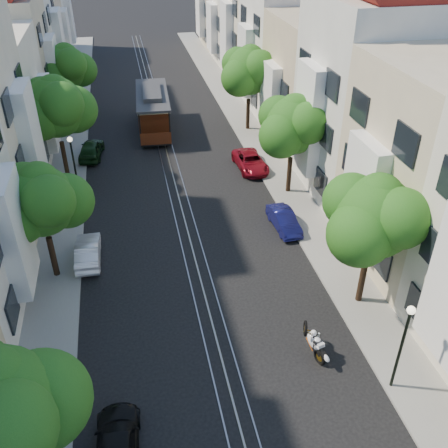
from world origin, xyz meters
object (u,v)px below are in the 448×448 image
tree_e_b (375,219)px  tree_e_d (250,72)px  lamp_west (73,158)px  parked_car_w_far (91,149)px  parked_car_w_mid (88,251)px  tree_w_c (56,108)px  parked_car_w_near (117,445)px  tree_w_d (67,68)px  cable_car (153,108)px  parked_car_e_mid (284,220)px  sportbike_rider (314,342)px  parked_car_e_far (250,162)px  lamp_east (404,336)px  tree_e_c (294,127)px  tree_w_b (42,203)px

tree_e_b → tree_e_d: bearing=90.0°
lamp_west → parked_car_w_far: (0.70, 6.17, -2.19)m
tree_e_d → parked_car_w_mid: 20.93m
tree_w_c → parked_car_w_near: (2.74, -21.70, -4.52)m
tree_w_c → tree_w_d: size_ratio=1.09×
cable_car → parked_car_e_mid: 17.80m
tree_e_b → sportbike_rider: tree_e_b is taller
tree_w_c → parked_car_e_far: 13.56m
tree_e_d → parked_car_w_near: 30.37m
parked_car_w_mid → tree_w_d: bearing=-85.2°
lamp_east → parked_car_e_mid: bearing=93.4°
lamp_west → tree_e_d: bearing=33.5°
lamp_west → cable_car: 12.08m
tree_w_c → parked_car_w_far: size_ratio=1.86×
tree_e_d → lamp_west: bearing=-146.5°
parked_car_w_near → tree_w_c: bearing=-79.0°
tree_e_c → tree_e_d: 11.00m
tree_e_c → tree_w_b: (-14.40, -6.00, -0.20)m
parked_car_w_mid → parked_car_e_far: bearing=-141.2°
tree_w_b → cable_car: tree_w_b is taller
tree_w_b → sportbike_rider: tree_w_b is taller
parked_car_w_mid → cable_car: bearing=-105.6°
parked_car_e_mid → tree_w_b: bearing=-175.4°
lamp_east → parked_car_w_mid: bearing=137.2°
tree_w_b → parked_car_w_mid: 4.25m
tree_w_c → tree_w_b: bearing=-90.0°
tree_w_d → parked_car_w_far: bearing=-78.8°
parked_car_e_far → lamp_east: bearing=-91.0°
tree_w_c → parked_car_e_mid: size_ratio=2.15×
tree_e_c → parked_car_w_far: size_ratio=1.71×
tree_e_b → tree_e_c: size_ratio=1.03×
lamp_west → parked_car_e_far: lamp_west is taller
tree_e_c → cable_car: (-7.76, 12.58, -2.73)m
tree_w_c → parked_car_w_mid: 11.02m
parked_car_w_far → lamp_east: bearing=124.1°
parked_car_w_far → tree_w_c: bearing=72.2°
lamp_east → parked_car_w_far: lamp_east is taller
sportbike_rider → parked_car_w_near: sportbike_rider is taller
tree_e_d → tree_w_d: size_ratio=1.05×
parked_car_e_far → parked_car_w_near: bearing=-119.0°
parked_car_w_mid → lamp_west: bearing=-83.6°
lamp_west → tree_w_c: bearing=105.8°
parked_car_w_far → lamp_west: bearing=91.4°
sportbike_rider → parked_car_w_mid: bearing=120.2°
tree_e_b → cable_car: 24.99m
lamp_east → parked_car_w_near: 10.97m
parked_car_w_mid → parked_car_w_far: size_ratio=0.92×
lamp_east → tree_w_c: bearing=122.6°
lamp_east → lamp_west: bearing=125.0°
tree_w_b → parked_car_w_near: 11.70m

